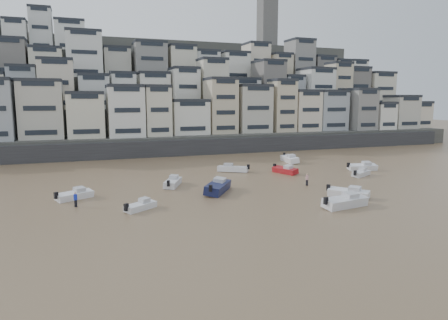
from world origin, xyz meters
name	(u,v)px	position (x,y,z in m)	size (l,w,h in m)	color
ground	(311,289)	(0.00, 0.00, 0.00)	(400.00, 400.00, 0.00)	#8A694A
harbor_wall	(192,147)	(10.00, 65.00, 1.75)	(140.00, 3.00, 3.50)	#38383A
hillside	(172,98)	(14.73, 104.84, 13.01)	(141.04, 66.00, 50.00)	#4C4C47
boat_a	(345,200)	(14.52, 16.00, 0.84)	(6.16, 2.02, 1.68)	silver
boat_b	(349,192)	(17.87, 19.77, 0.74)	(5.45, 1.78, 1.49)	silver
boat_c	(218,185)	(3.31, 28.09, 0.95)	(6.97, 2.28, 1.90)	#151A41
boat_d	(361,172)	(28.81, 30.96, 0.64)	(4.67, 1.53, 1.27)	silver
boat_e	(285,169)	(18.47, 37.37, 0.71)	(5.17, 1.69, 1.41)	maroon
boat_f	(173,181)	(-1.45, 33.97, 0.75)	(5.50, 1.80, 1.50)	silver
boat_g	(362,166)	(32.54, 35.25, 0.75)	(5.49, 1.80, 1.50)	silver
boat_h	(233,167)	(10.77, 41.70, 0.77)	(5.67, 1.85, 1.55)	silver
boat_i	(290,158)	(25.21, 47.86, 0.85)	(6.20, 2.03, 1.69)	white
boat_j	(141,205)	(-7.64, 22.86, 0.59)	(4.29, 1.40, 1.17)	silver
boat_k	(75,194)	(-14.58, 30.56, 0.67)	(4.93, 1.61, 1.35)	white
person_blue	(76,200)	(-14.45, 26.71, 0.87)	(0.44, 0.44, 1.74)	#192CBE
person_pink	(307,179)	(16.78, 27.77, 0.87)	(0.44, 0.44, 1.74)	#C78C90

